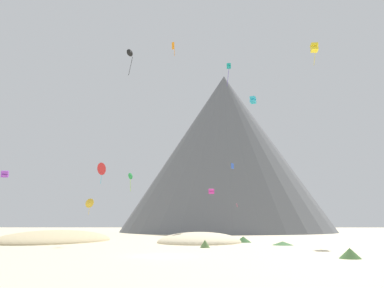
{
  "coord_description": "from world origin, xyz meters",
  "views": [
    {
      "loc": [
        3.22,
        -34.75,
        2.81
      ],
      "look_at": [
        1.96,
        37.16,
        17.35
      ],
      "focal_mm": 36.47,
      "sensor_mm": 36.0,
      "label": 1
    }
  ],
  "objects": [
    {
      "name": "bush_far_right",
      "position": [
        9.62,
        23.32,
        0.43
      ],
      "size": [
        3.23,
        3.23,
        0.85
      ],
      "primitive_type": "cone",
      "rotation": [
        0.0,
        0.0,
        2.63
      ],
      "color": "#386633",
      "rests_on": "ground_plane"
    },
    {
      "name": "kite_violet_low",
      "position": [
        -27.62,
        26.3,
        10.39
      ],
      "size": [
        1.33,
        1.37,
        1.2
      ],
      "rotation": [
        0.0,
        0.0,
        3.46
      ],
      "color": "purple"
    },
    {
      "name": "kite_red_low",
      "position": [
        -16.82,
        44.29,
        13.63
      ],
      "size": [
        1.43,
        2.39,
        4.35
      ],
      "rotation": [
        0.0,
        0.0,
        4.22
      ],
      "color": "red"
    },
    {
      "name": "kite_blue_low",
      "position": [
        8.39,
        24.4,
        11.3
      ],
      "size": [
        0.5,
        0.88,
        0.84
      ],
      "rotation": [
        0.0,
        0.0,
        3.45
      ],
      "color": "blue"
    },
    {
      "name": "kite_rainbow_low",
      "position": [
        11.89,
        55.07,
        6.71
      ],
      "size": [
        0.22,
        1.2,
        0.92
      ],
      "rotation": [
        0.0,
        0.0,
        0.78
      ],
      "color": "#E5668C"
    },
    {
      "name": "dune_foreground_left",
      "position": [
        3.28,
        23.33,
        0.0
      ],
      "size": [
        13.62,
        17.34,
        2.96
      ],
      "primitive_type": "ellipsoid",
      "rotation": [
        0.0,
        0.0,
        1.48
      ],
      "color": "beige",
      "rests_on": "ground_plane"
    },
    {
      "name": "kite_yellow_high",
      "position": [
        25.24,
        34.45,
        35.38
      ],
      "size": [
        1.33,
        1.41,
        4.34
      ],
      "rotation": [
        0.0,
        0.0,
        6.23
      ],
      "color": "yellow"
    },
    {
      "name": "kite_gold_low",
      "position": [
        -22.62,
        57.4,
        7.35
      ],
      "size": [
        2.41,
        1.51,
        3.91
      ],
      "rotation": [
        0.0,
        0.0,
        5.96
      ],
      "color": "gold"
    },
    {
      "name": "kite_orange_high",
      "position": [
        -2.11,
        42.27,
        39.52
      ],
      "size": [
        0.64,
        0.5,
        3.14
      ],
      "rotation": [
        0.0,
        0.0,
        4.99
      ],
      "color": "orange"
    },
    {
      "name": "kite_green_low",
      "position": [
        -12.01,
        51.79,
        12.98
      ],
      "size": [
        1.14,
        1.5,
        4.2
      ],
      "rotation": [
        0.0,
        0.0,
        1.04
      ],
      "color": "green"
    },
    {
      "name": "kite_magenta_low",
      "position": [
        5.84,
        47.22,
        9.24
      ],
      "size": [
        1.19,
        1.24,
        1.17
      ],
      "rotation": [
        0.0,
        0.0,
        3.22
      ],
      "color": "#D1339E"
    },
    {
      "name": "bush_low_patch",
      "position": [
        13.86,
        16.44,
        0.24
      ],
      "size": [
        3.16,
        3.16,
        0.47
      ],
      "primitive_type": "cone",
      "rotation": [
        0.0,
        0.0,
        6.11
      ],
      "color": "#386633",
      "rests_on": "ground_plane"
    },
    {
      "name": "dune_foreground_right",
      "position": [
        -19.04,
        27.04,
        0.0
      ],
      "size": [
        17.89,
        26.96,
        3.35
      ],
      "primitive_type": "ellipsoid",
      "rotation": [
        0.0,
        0.0,
        1.46
      ],
      "color": "#C6B284",
      "rests_on": "ground_plane"
    },
    {
      "name": "rock_massif",
      "position": [
        10.77,
        89.05,
        23.33
      ],
      "size": [
        75.66,
        75.66,
        50.74
      ],
      "color": "slate",
      "rests_on": "ground_plane"
    },
    {
      "name": "kite_cyan_high",
      "position": [
        16.92,
        59.3,
        33.08
      ],
      "size": [
        1.79,
        1.83,
        1.72
      ],
      "rotation": [
        0.0,
        0.0,
        5.86
      ],
      "color": "#33BCDB"
    },
    {
      "name": "bush_scatter_east",
      "position": [
        15.24,
        -2.43,
        0.42
      ],
      "size": [
        1.97,
        1.97,
        0.83
      ],
      "primitive_type": "cone",
      "rotation": [
        0.0,
        0.0,
        6.16
      ],
      "color": "#477238",
      "rests_on": "ground_plane"
    },
    {
      "name": "kite_black_high",
      "position": [
        -9.97,
        35.26,
        34.92
      ],
      "size": [
        1.21,
        1.28,
        5.48
      ],
      "rotation": [
        0.0,
        0.0,
        0.82
      ],
      "color": "black"
    },
    {
      "name": "bush_mid_center",
      "position": [
        3.9,
        11.17,
        0.44
      ],
      "size": [
        1.32,
        1.32,
        0.88
      ],
      "primitive_type": "cone",
      "rotation": [
        0.0,
        0.0,
        1.45
      ],
      "color": "#668C4C",
      "rests_on": "ground_plane"
    },
    {
      "name": "ground_plane",
      "position": [
        0.0,
        0.0,
        0.0
      ],
      "size": [
        400.0,
        400.0,
        0.0
      ],
      "primitive_type": "plane",
      "color": "beige"
    },
    {
      "name": "kite_teal_high",
      "position": [
        10.28,
        50.64,
        38.49
      ],
      "size": [
        1.04,
        0.99,
        5.51
      ],
      "rotation": [
        0.0,
        0.0,
        6.26
      ],
      "color": "teal"
    }
  ]
}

